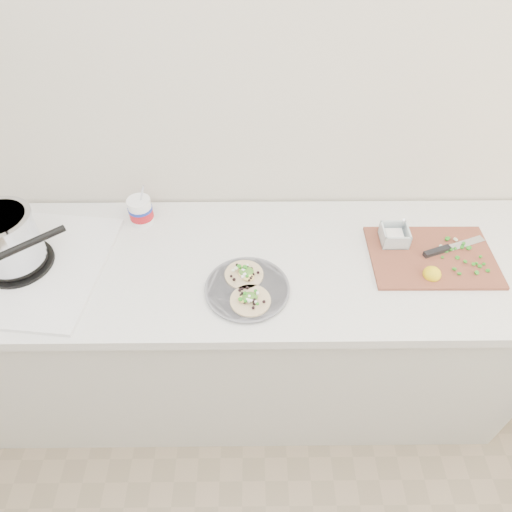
{
  "coord_description": "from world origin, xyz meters",
  "views": [
    {
      "loc": [
        0.15,
        0.32,
        2.06
      ],
      "look_at": [
        0.16,
        1.38,
        0.96
      ],
      "focal_mm": 32.0,
      "sensor_mm": 36.0,
      "label": 1
    }
  ],
  "objects_px": {
    "stove": "(12,248)",
    "cutboard": "(430,253)",
    "taco_plate": "(247,287)",
    "tub": "(141,209)"
  },
  "relations": [
    {
      "from": "stove",
      "to": "tub",
      "type": "distance_m",
      "value": 0.45
    },
    {
      "from": "stove",
      "to": "tub",
      "type": "height_order",
      "value": "stove"
    },
    {
      "from": "stove",
      "to": "taco_plate",
      "type": "bearing_deg",
      "value": -1.68
    },
    {
      "from": "stove",
      "to": "tub",
      "type": "relative_size",
      "value": 3.07
    },
    {
      "from": "cutboard",
      "to": "taco_plate",
      "type": "bearing_deg",
      "value": -166.28
    },
    {
      "from": "stove",
      "to": "cutboard",
      "type": "bearing_deg",
      "value": 8.15
    },
    {
      "from": "stove",
      "to": "cutboard",
      "type": "xyz_separation_m",
      "value": [
        1.43,
        0.04,
        -0.07
      ]
    },
    {
      "from": "taco_plate",
      "to": "cutboard",
      "type": "distance_m",
      "value": 0.66
    },
    {
      "from": "taco_plate",
      "to": "cutboard",
      "type": "xyz_separation_m",
      "value": [
        0.64,
        0.15,
        -0.0
      ]
    },
    {
      "from": "tub",
      "to": "cutboard",
      "type": "height_order",
      "value": "tub"
    }
  ]
}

